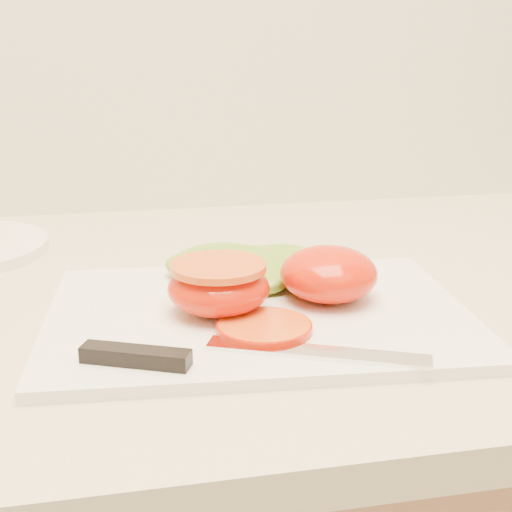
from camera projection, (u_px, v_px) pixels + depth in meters
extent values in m
cube|color=white|center=(258.00, 315.00, 0.61)|extent=(0.38, 0.28, 0.01)
ellipsoid|color=red|center=(329.00, 274.00, 0.63)|extent=(0.09, 0.09, 0.05)
ellipsoid|color=red|center=(219.00, 288.00, 0.60)|extent=(0.09, 0.09, 0.04)
cylinder|color=#DB481D|center=(218.00, 267.00, 0.59)|extent=(0.08, 0.08, 0.01)
cylinder|color=#CD5110|center=(264.00, 327.00, 0.56)|extent=(0.07, 0.07, 0.01)
ellipsoid|color=#80B32F|center=(233.00, 269.00, 0.68)|extent=(0.16, 0.15, 0.03)
ellipsoid|color=#80B32F|center=(278.00, 266.00, 0.69)|extent=(0.12, 0.09, 0.02)
cube|color=silver|center=(317.00, 352.00, 0.52)|extent=(0.16, 0.09, 0.00)
cube|color=black|center=(136.00, 356.00, 0.51)|extent=(0.08, 0.05, 0.01)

